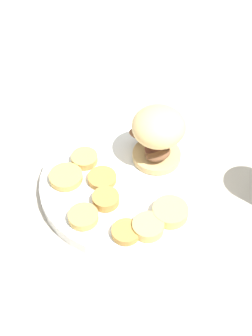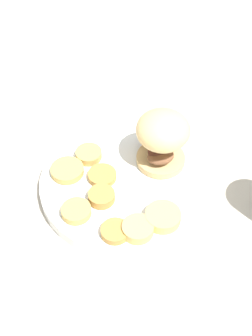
# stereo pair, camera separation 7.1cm
# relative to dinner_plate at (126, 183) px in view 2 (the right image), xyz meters

# --- Properties ---
(ground_plane) EXTENTS (4.00, 4.00, 0.00)m
(ground_plane) POSITION_rel_dinner_plate_xyz_m (0.00, 0.00, -0.01)
(ground_plane) COLOR #B2A899
(dinner_plate) EXTENTS (0.27, 0.27, 0.02)m
(dinner_plate) POSITION_rel_dinner_plate_xyz_m (0.00, 0.00, 0.00)
(dinner_plate) COLOR white
(dinner_plate) RESTS_ON ground_plane
(sandwich) EXTENTS (0.10, 0.08, 0.10)m
(sandwich) POSITION_rel_dinner_plate_xyz_m (-0.00, 0.07, 0.06)
(sandwich) COLOR tan
(sandwich) RESTS_ON dinner_plate
(potato_round_0) EXTENTS (0.04, 0.04, 0.01)m
(potato_round_0) POSITION_rel_dinner_plate_xyz_m (0.01, -0.05, 0.02)
(potato_round_0) COLOR #BC8942
(potato_round_0) RESTS_ON dinner_plate
(potato_round_1) EXTENTS (0.05, 0.05, 0.01)m
(potato_round_1) POSITION_rel_dinner_plate_xyz_m (0.09, -0.04, 0.02)
(potato_round_1) COLOR #DBB766
(potato_round_1) RESTS_ON dinner_plate
(potato_round_2) EXTENTS (0.04, 0.04, 0.01)m
(potato_round_2) POSITION_rel_dinner_plate_xyz_m (0.08, -0.07, 0.01)
(potato_round_2) COLOR #BC8942
(potato_round_2) RESTS_ON dinner_plate
(potato_round_3) EXTENTS (0.04, 0.04, 0.01)m
(potato_round_3) POSITION_rel_dinner_plate_xyz_m (-0.02, -0.03, 0.01)
(potato_round_3) COLOR #BC8942
(potato_round_3) RESTS_ON dinner_plate
(potato_round_4) EXTENTS (0.04, 0.04, 0.01)m
(potato_round_4) POSITION_rel_dinner_plate_xyz_m (0.02, -0.10, 0.02)
(potato_round_4) COLOR tan
(potato_round_4) RESTS_ON dinner_plate
(potato_round_5) EXTENTS (0.05, 0.05, 0.02)m
(potato_round_5) POSITION_rel_dinner_plate_xyz_m (0.09, 0.00, 0.02)
(potato_round_5) COLOR #DBB766
(potato_round_5) RESTS_ON dinner_plate
(potato_round_6) EXTENTS (0.04, 0.04, 0.01)m
(potato_round_6) POSITION_rel_dinner_plate_xyz_m (-0.07, -0.02, 0.02)
(potato_round_6) COLOR tan
(potato_round_6) RESTS_ON dinner_plate
(potato_round_7) EXTENTS (0.05, 0.05, 0.01)m
(potato_round_7) POSITION_rel_dinner_plate_xyz_m (-0.06, -0.07, 0.01)
(potato_round_7) COLOR tan
(potato_round_7) RESTS_ON dinner_plate
(fork) EXTENTS (0.06, 0.16, 0.00)m
(fork) POSITION_rel_dinner_plate_xyz_m (-0.20, -0.12, -0.01)
(fork) COLOR silver
(fork) RESTS_ON ground_plane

